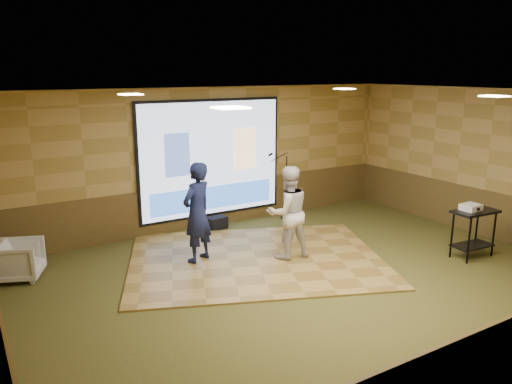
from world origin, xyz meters
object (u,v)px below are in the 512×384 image
dance_floor (256,259)px  mic_stand (284,198)px  duffel_bag (217,223)px  player_left (197,212)px  banquet_chair (19,260)px  projector_screen (212,160)px  player_right (288,213)px  av_table (474,225)px  projector (471,207)px

dance_floor → mic_stand: mic_stand is taller
dance_floor → duffel_bag: bearing=83.8°
player_left → dance_floor: bearing=128.4°
player_left → banquet_chair: size_ratio=2.52×
projector_screen → mic_stand: 1.94m
player_right → av_table: 3.40m
mic_stand → banquet_chair: (-5.63, -0.56, -0.17)m
player_right → banquet_chair: bearing=-12.3°
player_left → duffel_bag: player_left is taller
projector → banquet_chair: projector is taller
av_table → banquet_chair: bearing=155.9°
duffel_bag → player_right: bearing=-82.2°
player_right → duffel_bag: player_right is taller
mic_stand → banquet_chair: size_ratio=2.23×
player_right → banquet_chair: (-4.26, 1.54, -0.55)m
dance_floor → duffel_bag: duffel_bag is taller
mic_stand → banquet_chair: mic_stand is taller
dance_floor → av_table: 4.00m
mic_stand → banquet_chair: 5.66m
player_left → player_right: player_left is taller
duffel_bag → player_left: bearing=-126.7°
banquet_chair → mic_stand: bearing=-62.2°
av_table → mic_stand: size_ratio=0.56×
player_right → duffel_bag: (-0.30, 2.23, -0.74)m
duffel_bag → projector: bearing=-50.5°
dance_floor → player_left: (-0.93, 0.44, 0.91)m
projector_screen → projector: (3.14, -4.10, -0.53)m
dance_floor → projector: 3.98m
projector_screen → av_table: (3.21, -4.15, -0.87)m
banquet_chair → av_table: bearing=-92.0°
player_left → mic_stand: player_left is taller
dance_floor → mic_stand: (1.89, 1.86, 0.48)m
projector_screen → player_right: size_ratio=1.98×
banquet_chair → player_right: bearing=-87.7°
projector_screen → duffel_bag: size_ratio=7.84×
dance_floor → player_left: player_left is taller
projector_screen → projector: projector_screen is taller
player_right → av_table: bearing=157.8°
player_left → duffel_bag: (1.15, 1.54, -0.79)m
player_left → player_right: (1.45, -0.69, -0.05)m
av_table → mic_stand: 4.10m
projector_screen → av_table: size_ratio=3.75×
mic_stand → av_table: bearing=-68.7°
av_table → banquet_chair: av_table is taller
player_left → projector: size_ratio=5.33×
player_left → av_table: 5.00m
dance_floor → player_left: bearing=154.5°
player_right → mic_stand: size_ratio=1.07×
player_right → duffel_bag: bearing=-74.7°
projector → banquet_chair: size_ratio=0.47×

